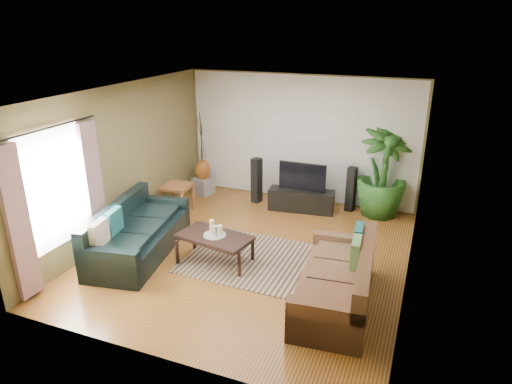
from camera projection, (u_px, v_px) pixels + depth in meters
The scene contains 28 objects.
floor at pixel (252, 254), 7.74m from camera, with size 5.50×5.50×0.00m, color #9C6028.
ceiling at pixel (251, 93), 6.78m from camera, with size 5.50×5.50×0.00m, color white.
wall_back at pixel (300, 139), 9.65m from camera, with size 5.00×5.00×0.00m, color brown.
wall_front at pixel (155, 257), 4.87m from camera, with size 5.00×5.00×0.00m, color brown.
wall_left at pixel (121, 162), 8.12m from camera, with size 5.50×5.50×0.00m, color brown.
wall_right at pixel (416, 200), 6.40m from camera, with size 5.50×5.50×0.00m, color brown.
backwall_panel at pixel (300, 139), 9.64m from camera, with size 4.90×4.90×0.00m, color white.
window_pane at pixel (54, 188), 6.70m from camera, with size 1.80×1.80×0.00m, color white.
curtain_near at pixel (18, 224), 6.12m from camera, with size 0.08×0.35×2.20m, color gray.
curtain_far at pixel (94, 188), 7.42m from camera, with size 0.08×0.35×2.20m, color gray.
curtain_rod at pixel (47, 128), 6.36m from camera, with size 0.03×0.03×1.90m, color black.
sofa_left at pixel (139, 230), 7.63m from camera, with size 2.28×0.98×0.85m, color black.
sofa_right at pixel (336, 276), 6.25m from camera, with size 2.08×0.94×0.85m, color brown.
area_rug at pixel (263, 261), 7.49m from camera, with size 2.53×1.79×0.01m, color #A07D5E.
coffee_table at pixel (215, 249), 7.39m from camera, with size 1.17×0.64×0.48m, color black.
candle_tray at pixel (215, 235), 7.31m from camera, with size 0.36×0.36×0.02m, color #9A9B96.
candle_tall at pixel (212, 227), 7.31m from camera, with size 0.07×0.07×0.23m, color beige.
candle_mid at pixel (216, 231), 7.22m from camera, with size 0.07×0.07×0.18m, color beige.
candle_short at pixel (220, 230), 7.30m from camera, with size 0.07×0.07×0.15m, color white.
tv_stand at pixel (301, 200), 9.42m from camera, with size 1.33×0.40×0.44m, color black.
television at pixel (302, 177), 9.25m from camera, with size 0.98×0.05×0.58m, color black.
speaker_left at pixel (257, 180), 9.77m from camera, with size 0.18×0.20×0.98m, color black.
speaker_right at pixel (351, 189), 9.34m from camera, with size 0.17×0.19×0.93m, color black.
potted_plant at pixel (382, 173), 8.99m from camera, with size 1.00×1.00×1.78m, color #24551C.
plant_pot at pixel (379, 208), 9.26m from camera, with size 0.33×0.33×0.26m, color black.
pedestal at pixel (203, 186), 10.33m from camera, with size 0.38×0.38×0.38m, color gray.
vase at pixel (203, 170), 10.20m from camera, with size 0.35×0.35×0.49m, color brown.
side_table at pixel (178, 198), 9.35m from camera, with size 0.54×0.54×0.58m, color #945A30.
Camera 1 is at (2.58, -6.36, 3.73)m, focal length 32.00 mm.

